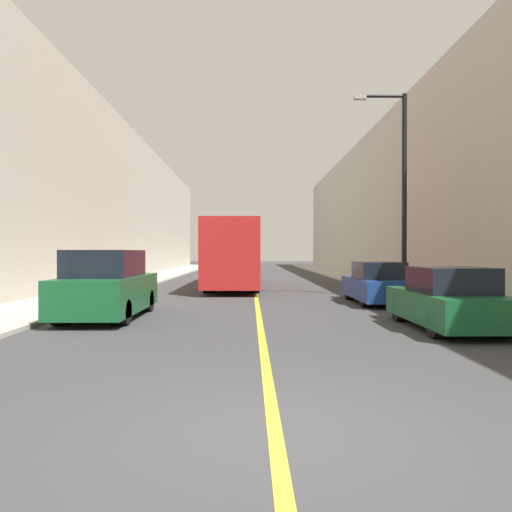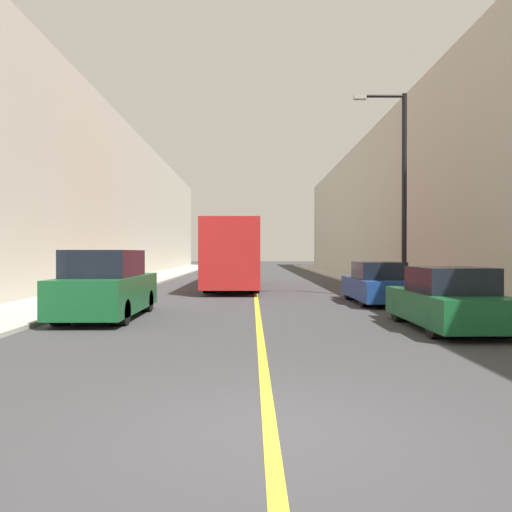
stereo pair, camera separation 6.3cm
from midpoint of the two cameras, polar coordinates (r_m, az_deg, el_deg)
name	(u,v)px [view 1 (the left image)]	position (r m, az deg, el deg)	size (l,w,h in m)	color
ground_plane	(275,433)	(5.54, 1.84, -19.53)	(200.00, 200.00, 0.00)	#38383A
sidewalk_left	(151,278)	(35.95, -11.97, -2.50)	(3.11, 72.00, 0.11)	#B2AA9E
sidewalk_right	(356,278)	(36.04, 11.30, -2.50)	(3.11, 72.00, 0.11)	#B2AA9E
building_row_left	(100,202)	(36.93, -17.42, 5.93)	(4.00, 72.00, 10.89)	#B7B2A3
building_row_right	(406,200)	(37.08, 16.73, 6.11)	(4.00, 72.00, 11.15)	#B7B2A3
road_center_line	(254,279)	(35.26, -0.32, -2.64)	(0.16, 72.00, 0.01)	gold
bus	(234,254)	(26.81, -2.60, 0.27)	(2.60, 12.11, 3.41)	#AD1E1E
parked_suv_left	(107,287)	(14.95, -16.76, -3.38)	(1.94, 4.87, 1.95)	#145128
car_right_near	(449,301)	(13.14, 21.02, -4.85)	(1.83, 4.37, 1.53)	#145128
car_right_mid	(377,285)	(19.02, 13.59, -3.19)	(1.78, 4.55, 1.54)	navy
street_lamp_right	(401,183)	(21.22, 16.11, 8.00)	(2.16, 0.24, 8.19)	black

